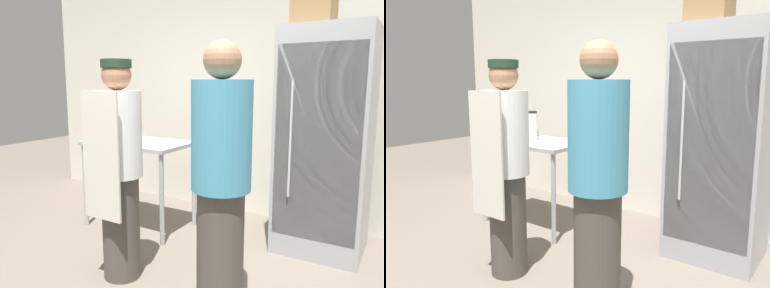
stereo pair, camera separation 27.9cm
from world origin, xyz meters
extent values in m
cube|color=silver|center=(0.00, 2.30, 1.38)|extent=(6.40, 0.12, 2.76)
cube|color=#9EA0A5|center=(0.68, 1.70, 0.97)|extent=(0.73, 0.65, 1.94)
cube|color=gray|center=(0.68, 1.38, 0.99)|extent=(0.67, 0.02, 1.59)
cylinder|color=silver|center=(0.48, 1.35, 1.02)|extent=(0.02, 0.02, 0.96)
cube|color=#9EA0A5|center=(-1.05, 1.29, 0.87)|extent=(1.06, 0.65, 0.04)
cylinder|color=#9EA0A5|center=(-1.54, 1.01, 0.43)|extent=(0.04, 0.04, 0.86)
cylinder|color=#9EA0A5|center=(-0.57, 1.01, 0.43)|extent=(0.04, 0.04, 0.86)
cylinder|color=#9EA0A5|center=(-1.54, 1.58, 0.43)|extent=(0.04, 0.04, 0.86)
cylinder|color=#9EA0A5|center=(-0.57, 1.58, 0.43)|extent=(0.04, 0.04, 0.86)
cube|color=silver|center=(-1.19, 1.22, 0.92)|extent=(0.24, 0.22, 0.05)
cube|color=silver|center=(-1.19, 1.33, 1.05)|extent=(0.24, 0.01, 0.22)
torus|color=#C66B84|center=(-1.25, 1.17, 0.96)|extent=(0.09, 0.09, 0.03)
torus|color=#C66B84|center=(-1.19, 1.17, 0.96)|extent=(0.09, 0.09, 0.03)
torus|color=#C66B84|center=(-1.13, 1.17, 0.96)|extent=(0.09, 0.09, 0.03)
torus|color=#C66B84|center=(-1.25, 1.22, 0.96)|extent=(0.09, 0.09, 0.03)
torus|color=#C66B84|center=(-1.19, 1.22, 0.96)|extent=(0.09, 0.09, 0.03)
torus|color=#C66B84|center=(-1.13, 1.22, 0.96)|extent=(0.09, 0.09, 0.03)
torus|color=#C66B84|center=(-1.25, 1.27, 0.96)|extent=(0.09, 0.09, 0.03)
torus|color=#C66B84|center=(-1.19, 1.27, 0.96)|extent=(0.09, 0.09, 0.03)
cylinder|color=#99999E|center=(-1.28, 1.49, 0.93)|extent=(0.15, 0.15, 0.08)
cylinder|color=#B2BCC1|center=(-1.28, 1.49, 1.06)|extent=(0.12, 0.12, 0.18)
cylinder|color=black|center=(-1.28, 1.49, 1.16)|extent=(0.12, 0.12, 0.02)
cube|color=#937047|center=(0.55, 1.64, 2.06)|extent=(0.32, 0.31, 0.23)
cylinder|color=#47423D|center=(-0.51, 0.40, 0.40)|extent=(0.28, 0.28, 0.80)
cylinder|color=silver|center=(-0.51, 0.40, 1.11)|extent=(0.35, 0.35, 0.63)
sphere|color=#9E7051|center=(-0.51, 0.40, 1.53)|extent=(0.22, 0.22, 0.22)
cube|color=beige|center=(-0.51, 0.22, 0.97)|extent=(0.33, 0.02, 0.91)
cylinder|color=#1E3323|center=(-0.51, 0.40, 1.61)|extent=(0.22, 0.22, 0.06)
cylinder|color=#47423D|center=(0.36, 0.35, 0.42)|extent=(0.30, 0.30, 0.84)
cylinder|color=teal|center=(0.36, 0.35, 1.17)|extent=(0.37, 0.37, 0.66)
sphere|color=#9E7051|center=(0.36, 0.35, 1.61)|extent=(0.23, 0.23, 0.23)
camera|label=1|loc=(1.35, -1.63, 1.48)|focal=35.00mm
camera|label=2|loc=(1.58, -1.47, 1.48)|focal=35.00mm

